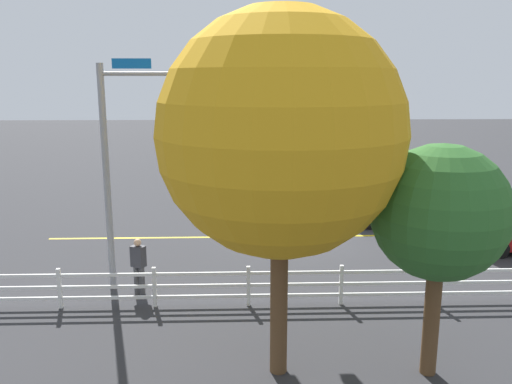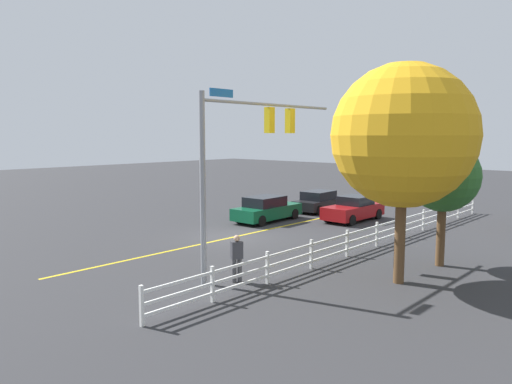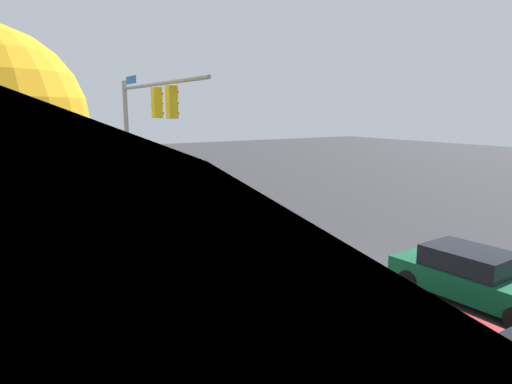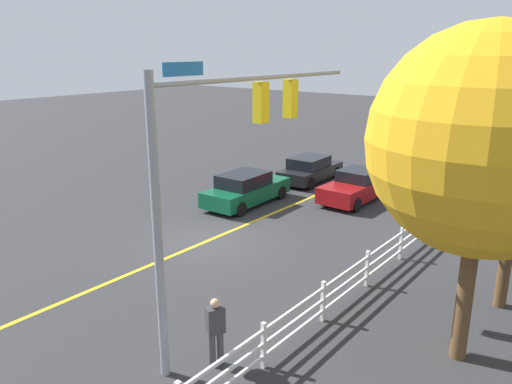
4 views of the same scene
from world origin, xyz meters
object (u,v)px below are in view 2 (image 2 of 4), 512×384
object	(u,v)px
car_2	(354,209)
tree_2	(403,136)
car_0	(320,201)
car_1	(267,209)
pedestrian	(237,256)
tree_0	(443,177)

from	to	relation	value
car_2	tree_2	bearing A→B (deg)	39.01
car_0	car_1	bearing A→B (deg)	175.66
car_0	pedestrian	xyz separation A→B (m)	(15.37, 7.19, 0.24)
car_1	car_2	world-z (taller)	car_1
car_2	car_1	bearing A→B (deg)	-44.54
car_1	pedestrian	size ratio (longest dim) A/B	2.84
car_2	pedestrian	distance (m)	14.16
car_1	tree_2	world-z (taller)	tree_2
tree_2	car_2	bearing A→B (deg)	-141.88
pedestrian	tree_2	distance (m)	7.10
tree_0	tree_2	distance (m)	3.60
car_1	car_2	xyz separation A→B (m)	(-3.73, 3.78, -0.03)
pedestrian	car_0	bearing A→B (deg)	142.88
car_2	tree_2	xyz separation A→B (m)	(9.93, 7.80, 4.44)
tree_0	tree_2	world-z (taller)	tree_2
car_2	tree_2	size ratio (longest dim) A/B	0.59
tree_0	tree_2	bearing A→B (deg)	-3.11
car_0	pedestrian	bearing A→B (deg)	-157.95
tree_0	car_1	bearing A→B (deg)	-104.22
car_1	tree_0	bearing A→B (deg)	-106.46
car_1	pedestrian	xyz separation A→B (m)	(9.99, 7.31, 0.19)
car_1	tree_0	xyz separation A→B (m)	(2.98, 11.76, 2.82)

